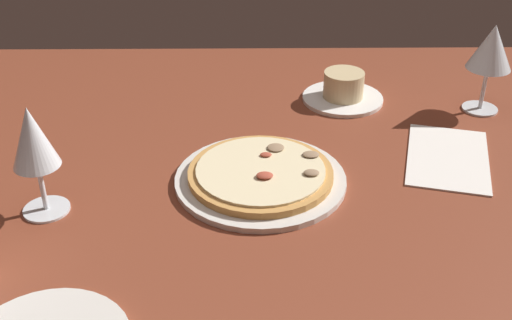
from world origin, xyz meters
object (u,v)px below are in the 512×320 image
object	(u,v)px
ramekin_on_saucer	(344,90)
wine_glass_near	(34,141)
pizza_main	(262,176)
wine_glass_far	(492,50)
paper_menu	(449,157)

from	to	relation	value
ramekin_on_saucer	wine_glass_near	xyz separation A→B (cm)	(-49.73, -37.66, 9.78)
pizza_main	wine_glass_near	distance (cm)	35.18
wine_glass_far	paper_menu	distance (cm)	24.90
pizza_main	ramekin_on_saucer	world-z (taller)	ramekin_on_saucer
wine_glass_near	wine_glass_far	bearing A→B (deg)	23.50
wine_glass_near	ramekin_on_saucer	bearing A→B (deg)	37.14
pizza_main	wine_glass_far	bearing A→B (deg)	30.49
pizza_main	wine_glass_near	world-z (taller)	wine_glass_near
wine_glass_far	wine_glass_near	size ratio (longest dim) A/B	1.00
pizza_main	wine_glass_near	xyz separation A→B (cm)	(-32.61, -7.47, 10.89)
wine_glass_far	wine_glass_near	world-z (taller)	same
paper_menu	ramekin_on_saucer	bearing A→B (deg)	138.30
pizza_main	wine_glass_far	xyz separation A→B (cm)	(43.60, 25.67, 11.28)
pizza_main	wine_glass_far	size ratio (longest dim) A/B	1.60
pizza_main	wine_glass_far	world-z (taller)	wine_glass_far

